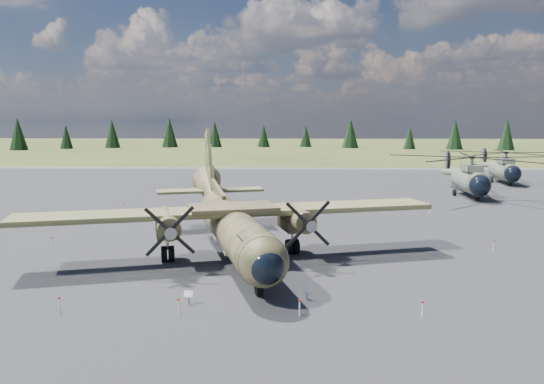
{
  "coord_description": "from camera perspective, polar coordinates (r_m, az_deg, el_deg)",
  "views": [
    {
      "loc": [
        1.5,
        -38.59,
        9.56
      ],
      "look_at": [
        0.11,
        2.0,
        4.1
      ],
      "focal_mm": 35.0,
      "sensor_mm": 36.0,
      "label": 1
    }
  ],
  "objects": [
    {
      "name": "barrier_fence",
      "position": [
        39.61,
        -0.93,
        -5.55
      ],
      "size": [
        33.12,
        29.62,
        0.85
      ],
      "color": "white",
      "rests_on": "ground"
    },
    {
      "name": "info_placard_right",
      "position": [
        29.07,
        3.81,
        -10.57
      ],
      "size": [
        0.45,
        0.19,
        0.71
      ],
      "rotation": [
        0.0,
        0.0,
        -0.01
      ],
      "color": "gray",
      "rests_on": "ground"
    },
    {
      "name": "apron",
      "position": [
        49.54,
        0.19,
        -3.46
      ],
      "size": [
        120.0,
        120.0,
        0.04
      ],
      "primitive_type": "cube",
      "color": "slate",
      "rests_on": "ground"
    },
    {
      "name": "info_placard_left",
      "position": [
        28.59,
        -8.97,
        -10.91
      ],
      "size": [
        0.51,
        0.28,
        0.75
      ],
      "rotation": [
        0.0,
        0.0,
        -0.18
      ],
      "color": "gray",
      "rests_on": "ground"
    },
    {
      "name": "treeline",
      "position": [
        40.26,
        -6.14,
        0.96
      ],
      "size": [
        323.21,
        323.99,
        10.98
      ],
      "color": "black",
      "rests_on": "ground"
    },
    {
      "name": "transport_plane",
      "position": [
        37.68,
        -4.52,
        -2.82
      ],
      "size": [
        28.41,
        25.37,
        9.47
      ],
      "rotation": [
        0.0,
        0.0,
        0.28
      ],
      "color": "#2F361D",
      "rests_on": "ground"
    },
    {
      "name": "helicopter_mid",
      "position": [
        88.23,
        23.73,
        3.08
      ],
      "size": [
        20.58,
        23.44,
        4.93
      ],
      "rotation": [
        0.0,
        0.0,
        -0.06
      ],
      "color": "slate",
      "rests_on": "ground"
    },
    {
      "name": "helicopter_near",
      "position": [
        70.68,
        20.55,
        2.42
      ],
      "size": [
        21.18,
        24.56,
        5.22
      ],
      "rotation": [
        0.0,
        0.0,
        -0.03
      ],
      "color": "slate",
      "rests_on": "ground"
    },
    {
      "name": "ground",
      "position": [
        39.78,
        -0.26,
        -6.24
      ],
      "size": [
        500.0,
        500.0,
        0.0
      ],
      "primitive_type": "plane",
      "color": "brown",
      "rests_on": "ground"
    }
  ]
}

